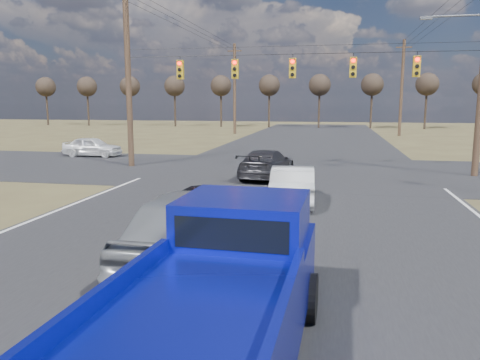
% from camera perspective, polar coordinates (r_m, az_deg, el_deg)
% --- Properties ---
extents(ground, '(160.00, 160.00, 0.00)m').
position_cam_1_polar(ground, '(7.74, -6.81, -18.38)').
color(ground, brown).
rests_on(ground, ground).
extents(road_main, '(14.00, 120.00, 0.02)m').
position_cam_1_polar(road_main, '(17.01, 3.73, -2.76)').
color(road_main, '#28282B').
rests_on(road_main, ground).
extents(road_cross, '(120.00, 12.00, 0.02)m').
position_cam_1_polar(road_cross, '(24.84, 6.21, 1.10)').
color(road_cross, '#28282B').
rests_on(road_cross, ground).
extents(signal_gantry, '(19.60, 4.83, 10.00)m').
position_cam_1_polar(signal_gantry, '(24.37, 7.58, 12.85)').
color(signal_gantry, '#473323').
rests_on(signal_gantry, ground).
extents(utility_poles, '(19.60, 58.32, 10.00)m').
position_cam_1_polar(utility_poles, '(23.64, 6.21, 13.38)').
color(utility_poles, '#473323').
rests_on(utility_poles, ground).
extents(treeline, '(87.00, 117.80, 7.40)m').
position_cam_1_polar(treeline, '(33.58, 7.83, 13.00)').
color(treeline, '#33261C').
rests_on(treeline, ground).
extents(pickup_truck, '(2.42, 5.78, 2.15)m').
position_cam_1_polar(pickup_truck, '(6.43, -2.10, -14.02)').
color(pickup_truck, black).
rests_on(pickup_truck, ground).
extents(silver_suv, '(2.19, 5.35, 1.82)m').
position_cam_1_polar(silver_suv, '(10.40, -5.77, -5.59)').
color(silver_suv, '#9A9EA1').
rests_on(silver_suv, ground).
extents(black_suv, '(2.73, 5.10, 1.36)m').
position_cam_1_polar(black_suv, '(12.97, -3.45, -3.56)').
color(black_suv, black).
rests_on(black_suv, ground).
extents(white_car_queue, '(1.74, 4.28, 1.38)m').
position_cam_1_polar(white_car_queue, '(16.80, 6.46, -0.56)').
color(white_car_queue, silver).
rests_on(white_car_queue, ground).
extents(dgrey_car_queue, '(2.42, 4.88, 1.36)m').
position_cam_1_polar(dgrey_car_queue, '(22.40, 3.26, 1.98)').
color(dgrey_car_queue, '#2E2E32').
rests_on(dgrey_car_queue, ground).
extents(cross_car_west, '(1.57, 3.88, 1.32)m').
position_cam_1_polar(cross_car_west, '(32.66, -17.56, 3.89)').
color(cross_car_west, white).
rests_on(cross_car_west, ground).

